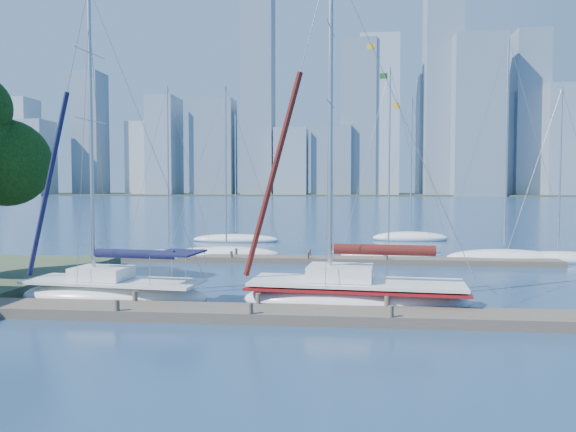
# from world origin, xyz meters

# --- Properties ---
(ground) EXTENTS (700.00, 700.00, 0.00)m
(ground) POSITION_xyz_m (0.00, 0.00, 0.00)
(ground) COLOR navy
(ground) RESTS_ON ground
(near_dock) EXTENTS (26.00, 2.00, 0.40)m
(near_dock) POSITION_xyz_m (0.00, 0.00, 0.20)
(near_dock) COLOR #4F4639
(near_dock) RESTS_ON ground
(far_dock) EXTENTS (30.00, 1.80, 0.36)m
(far_dock) POSITION_xyz_m (2.00, 16.00, 0.18)
(far_dock) COLOR #4F4639
(far_dock) RESTS_ON ground
(far_shore) EXTENTS (800.00, 100.00, 1.50)m
(far_shore) POSITION_xyz_m (0.00, 320.00, 0.00)
(far_shore) COLOR #38472D
(far_shore) RESTS_ON ground
(sailboat_navy) EXTENTS (8.48, 3.57, 13.99)m
(sailboat_navy) POSITION_xyz_m (-6.51, 2.39, 1.12)
(sailboat_navy) COLOR white
(sailboat_navy) RESTS_ON ground
(sailboat_maroon) EXTENTS (9.61, 3.87, 14.99)m
(sailboat_maroon) POSITION_xyz_m (3.83, 2.43, 1.10)
(sailboat_maroon) COLOR white
(sailboat_maroon) RESTS_ON ground
(bg_boat_0) EXTENTS (6.37, 2.63, 12.09)m
(bg_boat_0) POSITION_xyz_m (-8.67, 16.70, 0.24)
(bg_boat_0) COLOR white
(bg_boat_0) RESTS_ON ground
(bg_boat_1) EXTENTS (7.99, 4.24, 12.38)m
(bg_boat_1) POSITION_xyz_m (-5.03, 18.42, 0.25)
(bg_boat_1) COLOR white
(bg_boat_1) RESTS_ON ground
(bg_boat_3) EXTENTS (6.98, 4.21, 13.53)m
(bg_boat_3) POSITION_xyz_m (6.41, 18.82, 0.27)
(bg_boat_3) COLOR white
(bg_boat_3) RESTS_ON ground
(bg_boat_4) EXTENTS (7.95, 4.58, 15.06)m
(bg_boat_4) POSITION_xyz_m (13.94, 17.73, 0.30)
(bg_boat_4) COLOR white
(bg_boat_4) RESTS_ON ground
(bg_boat_5) EXTENTS (7.58, 3.99, 11.77)m
(bg_boat_5) POSITION_xyz_m (17.39, 17.76, 0.24)
(bg_boat_5) COLOR white
(bg_boat_5) RESTS_ON ground
(bg_boat_6) EXTENTS (8.05, 4.99, 11.79)m
(bg_boat_6) POSITION_xyz_m (-6.47, 29.23, 0.23)
(bg_boat_6) COLOR white
(bg_boat_6) RESTS_ON ground
(bg_boat_7) EXTENTS (7.32, 4.94, 13.50)m
(bg_boat_7) POSITION_xyz_m (9.43, 32.09, 0.29)
(bg_boat_7) COLOR white
(bg_boat_7) RESTS_ON ground
(skyline) EXTENTS (503.90, 51.31, 123.88)m
(skyline) POSITION_xyz_m (21.07, 290.10, 36.58)
(skyline) COLOR gray
(skyline) RESTS_ON ground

